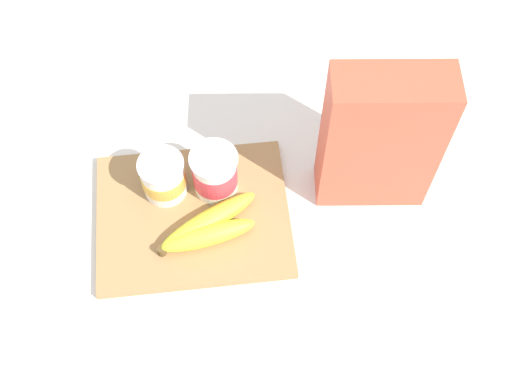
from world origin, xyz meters
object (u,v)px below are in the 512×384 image
Objects in this scene: cereal_box at (380,140)px; yogurt_cup_back at (215,173)px; yogurt_cup_front at (163,177)px; cutting_board at (193,216)px; banana_bunch at (208,228)px.

cereal_box is 0.27m from yogurt_cup_back.
cutting_board is at bearing -50.62° from yogurt_cup_front.
cereal_box reaches higher than yogurt_cup_front.
cereal_box is at bearing -3.79° from yogurt_cup_front.
yogurt_cup_front is 0.46× the size of banana_bunch.
banana_bunch is (0.06, -0.09, -0.02)m from yogurt_cup_front.
yogurt_cup_back reaches higher than yogurt_cup_front.
banana_bunch is at bearing -160.56° from cereal_box.
cereal_box reaches higher than cutting_board.
banana_bunch is at bearing -53.67° from yogurt_cup_front.
yogurt_cup_back is 0.09m from banana_bunch.
yogurt_cup_back is (0.04, 0.05, 0.05)m from cutting_board.
yogurt_cup_back is (-0.26, 0.02, -0.08)m from cereal_box.
cutting_board is 0.08m from yogurt_cup_back.
yogurt_cup_front reaches higher than banana_bunch.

